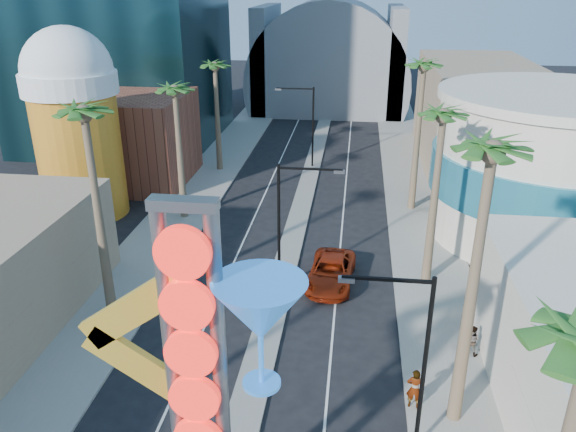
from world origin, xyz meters
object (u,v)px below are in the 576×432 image
object	(u,v)px
red_pickup	(331,272)
pedestrian_a	(415,389)
pedestrian_b	(472,340)
neon_sign	(224,372)

from	to	relation	value
red_pickup	pedestrian_a	size ratio (longest dim) A/B	2.93
red_pickup	pedestrian_a	xyz separation A→B (m)	(4.21, -10.67, 0.33)
pedestrian_a	pedestrian_b	xyz separation A→B (m)	(3.16, 4.22, -0.18)
pedestrian_a	pedestrian_b	size ratio (longest dim) A/B	1.22
red_pickup	pedestrian_a	bearing A→B (deg)	-64.12
red_pickup	pedestrian_a	distance (m)	11.48
neon_sign	pedestrian_a	distance (m)	11.63
pedestrian_a	red_pickup	bearing A→B (deg)	-58.76
neon_sign	pedestrian_a	xyz separation A→B (m)	(6.48, 7.42, -6.17)
pedestrian_a	neon_sign	bearing A→B (deg)	58.61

